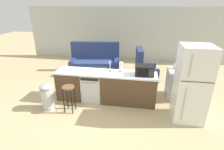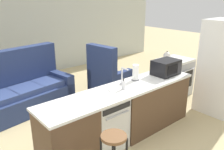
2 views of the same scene
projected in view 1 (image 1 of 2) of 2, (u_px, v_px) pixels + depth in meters
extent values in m
plane|color=tan|center=(101.00, 99.00, 5.37)|extent=(24.00, 24.00, 0.00)
cube|color=beige|center=(125.00, 34.00, 8.66)|extent=(10.00, 0.06, 2.60)
cube|color=brown|center=(71.00, 85.00, 5.35)|extent=(0.75, 0.62, 0.86)
cube|color=brown|center=(128.00, 89.00, 5.08)|extent=(1.55, 0.62, 0.86)
cube|color=white|center=(106.00, 73.00, 5.01)|extent=(2.94, 0.66, 0.04)
cube|color=black|center=(106.00, 99.00, 5.33)|extent=(2.86, 0.56, 0.08)
cube|color=silver|center=(93.00, 86.00, 5.25)|extent=(0.58, 0.58, 0.84)
cube|color=black|center=(89.00, 79.00, 4.84)|extent=(0.52, 0.01, 0.08)
cylinder|color=#B2B2B7|center=(89.00, 83.00, 4.87)|extent=(0.44, 0.02, 0.02)
cube|color=#A8AAB2|center=(180.00, 85.00, 5.35)|extent=(0.76, 0.64, 0.85)
cube|color=black|center=(182.00, 88.00, 5.04)|extent=(0.53, 0.01, 0.43)
cylinder|color=silver|center=(183.00, 81.00, 4.93)|extent=(0.61, 0.03, 0.03)
cube|color=white|center=(182.00, 71.00, 5.18)|extent=(0.76, 0.64, 0.05)
torus|color=black|center=(177.00, 72.00, 5.08)|extent=(0.16, 0.16, 0.01)
torus|color=black|center=(189.00, 72.00, 5.03)|extent=(0.16, 0.16, 0.01)
torus|color=black|center=(175.00, 69.00, 5.31)|extent=(0.16, 0.16, 0.01)
torus|color=black|center=(187.00, 69.00, 5.26)|extent=(0.16, 0.16, 0.01)
cube|color=white|center=(191.00, 85.00, 4.15)|extent=(0.72, 0.70, 1.90)
cylinder|color=#B2B2B7|center=(191.00, 66.00, 3.62)|extent=(0.02, 0.02, 0.50)
cylinder|color=#B2B2B7|center=(184.00, 105.00, 3.98)|extent=(0.02, 0.02, 0.82)
cube|color=black|center=(197.00, 82.00, 3.74)|extent=(0.68, 0.01, 0.01)
cube|color=black|center=(145.00, 70.00, 4.78)|extent=(0.50, 0.36, 0.28)
cube|color=black|center=(143.00, 73.00, 4.62)|extent=(0.27, 0.01, 0.18)
cube|color=#2D2D33|center=(151.00, 73.00, 4.59)|extent=(0.11, 0.01, 0.21)
cylinder|color=silver|center=(110.00, 70.00, 5.12)|extent=(0.07, 0.07, 0.03)
cylinder|color=silver|center=(110.00, 66.00, 5.07)|extent=(0.02, 0.02, 0.26)
cylinder|color=silver|center=(110.00, 62.00, 4.95)|extent=(0.02, 0.14, 0.02)
cylinder|color=#4C4C51|center=(121.00, 71.00, 5.07)|extent=(0.14, 0.14, 0.01)
cylinder|color=white|center=(121.00, 67.00, 5.02)|extent=(0.11, 0.11, 0.27)
cylinder|color=silver|center=(105.00, 70.00, 4.96)|extent=(0.06, 0.06, 0.14)
cylinder|color=black|center=(105.00, 68.00, 4.93)|extent=(0.02, 0.02, 0.04)
sphere|color=silver|center=(176.00, 66.00, 5.28)|extent=(0.17, 0.17, 0.17)
sphere|color=black|center=(176.00, 63.00, 5.24)|extent=(0.03, 0.03, 0.03)
cone|color=silver|center=(179.00, 65.00, 5.26)|extent=(0.08, 0.04, 0.06)
cylinder|color=brown|center=(68.00, 87.00, 4.53)|extent=(0.32, 0.32, 0.04)
cylinder|color=black|center=(64.00, 101.00, 4.59)|extent=(0.03, 0.03, 0.70)
cylinder|color=black|center=(72.00, 102.00, 4.56)|extent=(0.03, 0.03, 0.70)
cylinder|color=black|center=(67.00, 97.00, 4.79)|extent=(0.03, 0.03, 0.70)
cylinder|color=black|center=(75.00, 98.00, 4.76)|extent=(0.03, 0.03, 0.70)
torus|color=black|center=(70.00, 104.00, 4.72)|extent=(0.25, 0.25, 0.02)
cylinder|color=#B7B7BC|center=(48.00, 99.00, 4.80)|extent=(0.34, 0.34, 0.62)
ellipsoid|color=#B7B7BC|center=(46.00, 87.00, 4.66)|extent=(0.35, 0.35, 0.14)
cube|color=navy|center=(95.00, 68.00, 7.31)|extent=(2.11, 1.20, 0.42)
cube|color=navy|center=(96.00, 56.00, 7.45)|extent=(2.01, 0.55, 1.27)
cube|color=navy|center=(74.00, 66.00, 7.28)|extent=(0.34, 0.92, 0.62)
cube|color=navy|center=(117.00, 66.00, 7.26)|extent=(0.34, 0.92, 0.62)
cube|color=#35477D|center=(81.00, 63.00, 7.16)|extent=(0.65, 0.71, 0.12)
cube|color=#35477D|center=(95.00, 63.00, 7.16)|extent=(0.65, 0.71, 0.12)
cube|color=#35477D|center=(108.00, 63.00, 7.15)|extent=(0.65, 0.71, 0.12)
cube|color=navy|center=(146.00, 74.00, 6.72)|extent=(0.90, 0.94, 0.40)
cube|color=navy|center=(139.00, 64.00, 6.58)|extent=(0.30, 0.87, 1.20)
cube|color=navy|center=(148.00, 76.00, 6.37)|extent=(0.81, 0.26, 0.55)
cube|color=navy|center=(145.00, 69.00, 7.01)|extent=(0.81, 0.26, 0.55)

